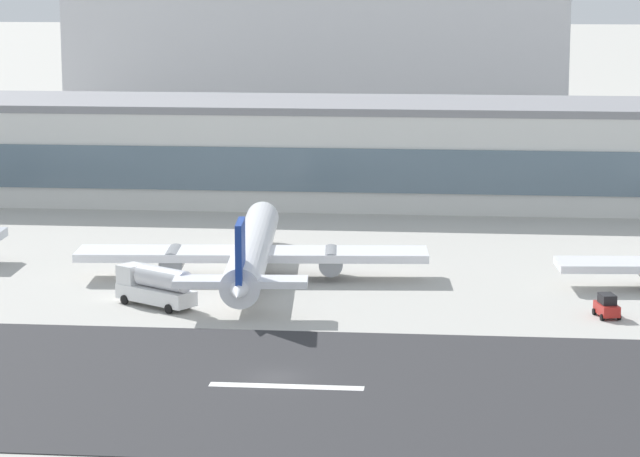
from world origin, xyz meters
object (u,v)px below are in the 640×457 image
(distant_hotel_block, at_px, (319,36))
(airliner_navy_tail_gate_1, at_px, (252,253))
(service_fuel_truck_1, at_px, (156,286))
(terminal_building, at_px, (305,150))
(service_baggage_tug_2, at_px, (607,306))

(distant_hotel_block, height_order, airliner_navy_tail_gate_1, distant_hotel_block)
(distant_hotel_block, bearing_deg, service_fuel_truck_1, -89.62)
(terminal_building, xyz_separation_m, service_fuel_truck_1, (-7.20, -64.30, -4.85))
(terminal_building, height_order, service_fuel_truck_1, terminal_building)
(distant_hotel_block, xyz_separation_m, service_baggage_tug_2, (43.43, -165.94, -16.66))
(service_baggage_tug_2, bearing_deg, airliner_navy_tail_gate_1, 57.03)
(service_fuel_truck_1, distance_m, service_baggage_tug_2, 42.35)
(distant_hotel_block, xyz_separation_m, service_fuel_truck_1, (1.09, -165.83, -15.68))
(service_fuel_truck_1, bearing_deg, distant_hotel_block, -56.39)
(service_fuel_truck_1, bearing_deg, terminal_building, -63.15)
(service_fuel_truck_1, bearing_deg, service_baggage_tug_2, -146.91)
(distant_hotel_block, height_order, service_baggage_tug_2, distant_hotel_block)
(terminal_building, distance_m, service_baggage_tug_2, 73.60)
(airliner_navy_tail_gate_1, bearing_deg, distant_hotel_block, -1.63)
(distant_hotel_block, relative_size, service_baggage_tug_2, 28.84)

